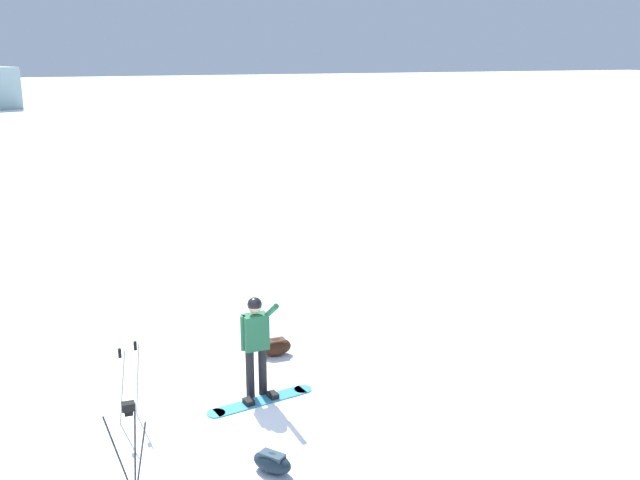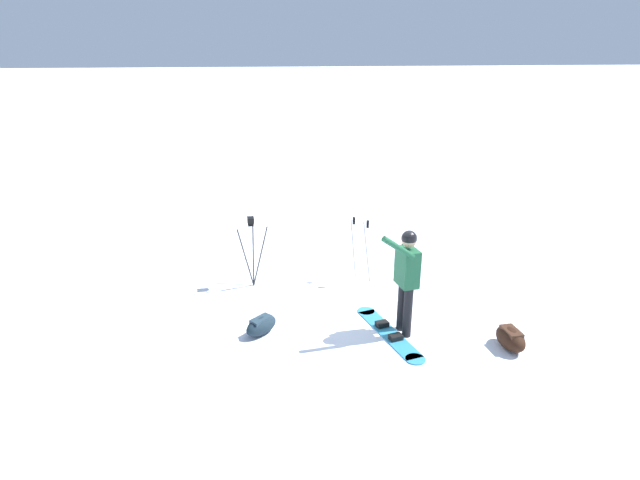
{
  "view_description": "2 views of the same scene",
  "coord_description": "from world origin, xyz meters",
  "views": [
    {
      "loc": [
        -9.74,
        2.04,
        5.57
      ],
      "look_at": [
        -2.54,
        -0.66,
        3.5
      ],
      "focal_mm": 39.85,
      "sensor_mm": 36.0,
      "label": 1
    },
    {
      "loc": [
        -2.05,
        -7.5,
        4.22
      ],
      "look_at": [
        -0.57,
        -0.25,
        1.48
      ],
      "focal_mm": 28.69,
      "sensor_mm": 36.0,
      "label": 2
    }
  ],
  "objects": [
    {
      "name": "ground_plane",
      "position": [
        0.0,
        0.0,
        0.0
      ],
      "size": [
        300.0,
        300.0,
        0.0
      ],
      "primitive_type": "plane",
      "color": "white"
    },
    {
      "name": "snowboarder",
      "position": [
        0.68,
        -0.75,
        1.06
      ],
      "size": [
        0.65,
        0.51,
        1.75
      ],
      "color": "black",
      "rests_on": "ground_plane"
    },
    {
      "name": "snowboard",
      "position": [
        0.44,
        -0.75,
        0.02
      ],
      "size": [
        0.59,
        1.86,
        0.1
      ],
      "color": "teal",
      "rests_on": "ground_plane"
    },
    {
      "name": "gear_bag_large",
      "position": [
        -1.54,
        -0.35,
        0.15
      ],
      "size": [
        0.64,
        0.59,
        0.29
      ],
      "color": "#192833",
      "rests_on": "ground_plane"
    },
    {
      "name": "camera_tripod",
      "position": [
        -1.51,
        1.48,
        0.98
      ],
      "size": [
        0.58,
        0.5,
        1.37
      ],
      "color": "#262628",
      "rests_on": "ground_plane"
    },
    {
      "name": "gear_bag_small",
      "position": [
        2.1,
        -1.52,
        0.17
      ],
      "size": [
        0.35,
        0.6,
        0.33
      ],
      "color": "black",
      "rests_on": "ground_plane"
    },
    {
      "name": "ski_poles",
      "position": [
        0.53,
        1.28,
        0.83
      ],
      "size": [
        0.4,
        0.39,
        1.27
      ],
      "color": "gray",
      "rests_on": "ground_plane"
    }
  ]
}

